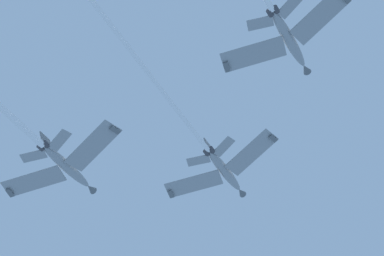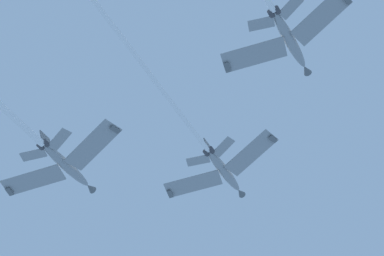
# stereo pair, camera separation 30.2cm
# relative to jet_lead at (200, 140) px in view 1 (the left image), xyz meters

# --- Properties ---
(jet_lead) EXTENTS (36.51, 39.27, 28.61)m
(jet_lead) POSITION_rel_jet_lead_xyz_m (0.00, 0.00, 0.00)
(jet_lead) COLOR gray
(jet_left_wing) EXTENTS (35.34, 39.11, 29.20)m
(jet_left_wing) POSITION_rel_jet_lead_xyz_m (-1.39, -26.74, -11.11)
(jet_left_wing) COLOR gray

